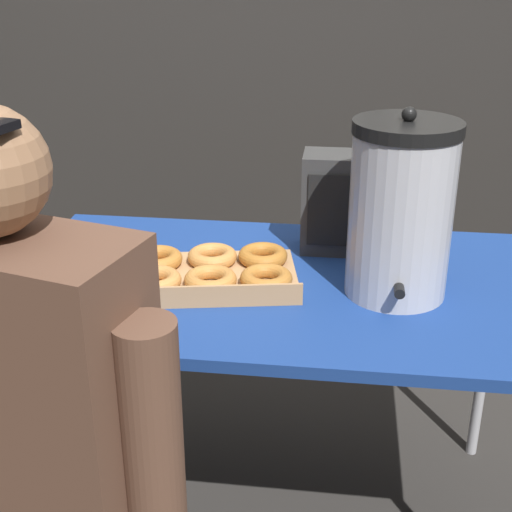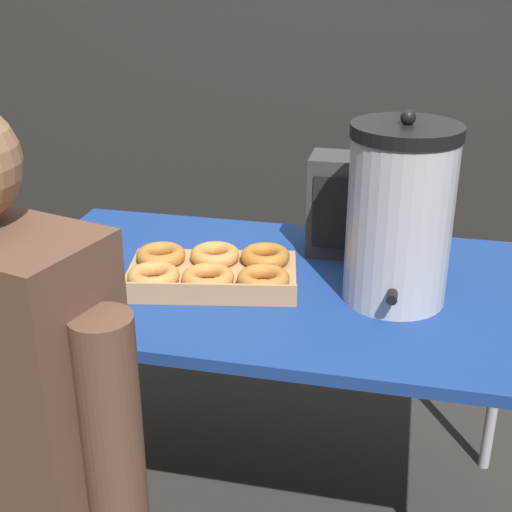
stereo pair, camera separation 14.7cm
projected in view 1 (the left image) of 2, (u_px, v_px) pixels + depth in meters
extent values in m
plane|color=#2D2B28|center=(272.00, 510.00, 2.00)|extent=(12.00, 12.00, 0.00)
cube|color=#282623|center=(311.00, 3.00, 2.62)|extent=(6.00, 0.10, 2.52)
cube|color=navy|center=(275.00, 285.00, 1.72)|extent=(1.28, 0.75, 0.03)
cylinder|color=#ADADB2|center=(1.00, 474.00, 1.63)|extent=(0.03, 0.03, 0.69)
cylinder|color=#ADADB2|center=(96.00, 332.00, 2.23)|extent=(0.03, 0.03, 0.69)
cylinder|color=#ADADB2|center=(485.00, 357.00, 2.09)|extent=(0.03, 0.03, 0.69)
cube|color=tan|center=(211.00, 277.00, 1.70)|extent=(0.45, 0.35, 0.02)
cube|color=tan|center=(211.00, 293.00, 1.57)|extent=(0.40, 0.08, 0.04)
torus|color=#C68441|center=(155.00, 280.00, 1.63)|extent=(0.16, 0.16, 0.03)
torus|color=#BD7B39|center=(211.00, 280.00, 1.64)|extent=(0.14, 0.14, 0.03)
torus|color=#B16F2D|center=(266.00, 278.00, 1.64)|extent=(0.17, 0.17, 0.03)
torus|color=#B16E2C|center=(158.00, 259.00, 1.74)|extent=(0.14, 0.14, 0.03)
torus|color=#C4813F|center=(212.00, 256.00, 1.76)|extent=(0.16, 0.16, 0.03)
torus|color=#AB6927|center=(263.00, 256.00, 1.76)|extent=(0.15, 0.15, 0.03)
cylinder|color=#B7B7BC|center=(400.00, 217.00, 1.58)|extent=(0.23, 0.23, 0.37)
cylinder|color=black|center=(408.00, 127.00, 1.50)|extent=(0.24, 0.24, 0.03)
sphere|color=black|center=(409.00, 114.00, 1.49)|extent=(0.03, 0.03, 0.03)
cylinder|color=black|center=(399.00, 289.00, 1.52)|extent=(0.02, 0.06, 0.02)
cube|color=black|center=(58.00, 299.00, 1.61)|extent=(0.14, 0.15, 0.01)
cube|color=#2D333D|center=(58.00, 297.00, 1.61)|extent=(0.12, 0.13, 0.00)
cube|color=#333333|center=(340.00, 203.00, 1.83)|extent=(0.19, 0.13, 0.26)
cube|color=black|center=(339.00, 211.00, 1.77)|extent=(0.16, 0.01, 0.19)
cube|color=brown|center=(21.00, 414.00, 1.16)|extent=(0.47, 0.30, 0.63)
cylinder|color=brown|center=(154.00, 468.00, 1.09)|extent=(0.10, 0.10, 0.51)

